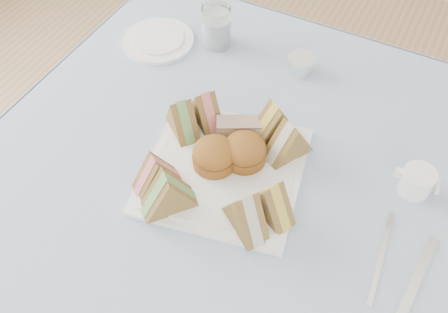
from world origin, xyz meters
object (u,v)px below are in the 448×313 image
at_px(serving_plate, 224,170).
at_px(water_glass, 216,27).
at_px(table, 232,251).
at_px(creamer_jug, 417,181).

xyz_separation_m(serving_plate, water_glass, (-0.20, 0.35, 0.05)).
bearing_deg(table, water_glass, 123.44).
relative_size(table, serving_plate, 2.97).
xyz_separation_m(table, serving_plate, (-0.01, -0.03, 0.38)).
xyz_separation_m(table, water_glass, (-0.21, 0.32, 0.43)).
bearing_deg(water_glass, table, -56.56).
bearing_deg(creamer_jug, water_glass, 150.55).
height_order(table, water_glass, water_glass).
bearing_deg(table, creamer_jug, 16.80).
distance_m(table, serving_plate, 0.38).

